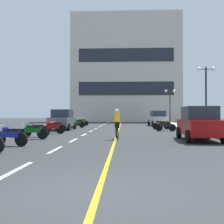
# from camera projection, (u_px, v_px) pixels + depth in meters

# --- Properties ---
(ground_plane) EXTENTS (140.00, 140.00, 0.00)m
(ground_plane) POSITION_uv_depth(u_px,v_px,m) (116.00, 129.00, 25.94)
(ground_plane) COLOR #2D3033
(curb_left) EXTENTS (2.40, 72.00, 0.12)m
(curb_left) POSITION_uv_depth(u_px,v_px,m) (48.00, 127.00, 29.24)
(curb_left) COLOR #B7B2A8
(curb_left) RESTS_ON ground
(curb_right) EXTENTS (2.40, 72.00, 0.12)m
(curb_right) POSITION_uv_depth(u_px,v_px,m) (187.00, 127.00, 28.63)
(curb_right) COLOR #B7B2A8
(curb_right) RESTS_ON ground
(lane_dash_0) EXTENTS (0.14, 2.20, 0.01)m
(lane_dash_0) POSITION_uv_depth(u_px,v_px,m) (16.00, 170.00, 7.04)
(lane_dash_0) COLOR silver
(lane_dash_0) RESTS_ON ground
(lane_dash_1) EXTENTS (0.14, 2.20, 0.01)m
(lane_dash_1) POSITION_uv_depth(u_px,v_px,m) (55.00, 150.00, 11.04)
(lane_dash_1) COLOR silver
(lane_dash_1) RESTS_ON ground
(lane_dash_2) EXTENTS (0.14, 2.20, 0.01)m
(lane_dash_2) POSITION_uv_depth(u_px,v_px,m) (74.00, 140.00, 15.03)
(lane_dash_2) COLOR silver
(lane_dash_2) RESTS_ON ground
(lane_dash_3) EXTENTS (0.14, 2.20, 0.01)m
(lane_dash_3) POSITION_uv_depth(u_px,v_px,m) (84.00, 135.00, 19.03)
(lane_dash_3) COLOR silver
(lane_dash_3) RESTS_ON ground
(lane_dash_4) EXTENTS (0.14, 2.20, 0.01)m
(lane_dash_4) POSITION_uv_depth(u_px,v_px,m) (91.00, 131.00, 23.03)
(lane_dash_4) COLOR silver
(lane_dash_4) RESTS_ON ground
(lane_dash_5) EXTENTS (0.14, 2.20, 0.01)m
(lane_dash_5) POSITION_uv_depth(u_px,v_px,m) (96.00, 129.00, 27.02)
(lane_dash_5) COLOR silver
(lane_dash_5) RESTS_ON ground
(lane_dash_6) EXTENTS (0.14, 2.20, 0.01)m
(lane_dash_6) POSITION_uv_depth(u_px,v_px,m) (99.00, 127.00, 31.02)
(lane_dash_6) COLOR silver
(lane_dash_6) RESTS_ON ground
(lane_dash_7) EXTENTS (0.14, 2.20, 0.01)m
(lane_dash_7) POSITION_uv_depth(u_px,v_px,m) (102.00, 125.00, 35.01)
(lane_dash_7) COLOR silver
(lane_dash_7) RESTS_ON ground
(lane_dash_8) EXTENTS (0.14, 2.20, 0.01)m
(lane_dash_8) POSITION_uv_depth(u_px,v_px,m) (104.00, 124.00, 39.01)
(lane_dash_8) COLOR silver
(lane_dash_8) RESTS_ON ground
(lane_dash_9) EXTENTS (0.14, 2.20, 0.01)m
(lane_dash_9) POSITION_uv_depth(u_px,v_px,m) (106.00, 123.00, 43.01)
(lane_dash_9) COLOR silver
(lane_dash_9) RESTS_ON ground
(lane_dash_10) EXTENTS (0.14, 2.20, 0.01)m
(lane_dash_10) POSITION_uv_depth(u_px,v_px,m) (108.00, 122.00, 47.00)
(lane_dash_10) COLOR silver
(lane_dash_10) RESTS_ON ground
(lane_dash_11) EXTENTS (0.14, 2.20, 0.01)m
(lane_dash_11) POSITION_uv_depth(u_px,v_px,m) (109.00, 122.00, 51.00)
(lane_dash_11) COLOR silver
(lane_dash_11) RESTS_ON ground
(centre_line_yellow) EXTENTS (0.12, 66.00, 0.01)m
(centre_line_yellow) POSITION_uv_depth(u_px,v_px,m) (119.00, 128.00, 28.92)
(centre_line_yellow) COLOR gold
(centre_line_yellow) RESTS_ON ground
(office_building) EXTENTS (20.24, 6.50, 20.05)m
(office_building) POSITION_uv_depth(u_px,v_px,m) (126.00, 69.00, 53.13)
(office_building) COLOR beige
(office_building) RESTS_ON ground
(street_lamp_mid) EXTENTS (1.46, 0.36, 5.03)m
(street_lamp_mid) POSITION_uv_depth(u_px,v_px,m) (206.00, 84.00, 21.99)
(street_lamp_mid) COLOR black
(street_lamp_mid) RESTS_ON curb_right
(street_lamp_far) EXTENTS (1.46, 0.36, 4.65)m
(street_lamp_far) POSITION_uv_depth(u_px,v_px,m) (170.00, 98.00, 38.21)
(street_lamp_far) COLOR black
(street_lamp_far) RESTS_ON curb_right
(parked_car_near) EXTENTS (2.03, 4.25, 1.82)m
(parked_car_near) POSITION_uv_depth(u_px,v_px,m) (199.00, 123.00, 14.91)
(parked_car_near) COLOR black
(parked_car_near) RESTS_ON ground
(parked_car_mid) EXTENTS (1.96, 4.22, 1.82)m
(parked_car_mid) POSITION_uv_depth(u_px,v_px,m) (62.00, 120.00, 24.97)
(parked_car_mid) COLOR black
(parked_car_mid) RESTS_ON ground
(parked_car_far) EXTENTS (2.15, 4.31, 1.82)m
(parked_car_far) POSITION_uv_depth(u_px,v_px,m) (158.00, 118.00, 33.75)
(parked_car_far) COLOR black
(parked_car_far) RESTS_ON ground
(motorcycle_2) EXTENTS (1.68, 0.64, 0.92)m
(motorcycle_2) POSITION_uv_depth(u_px,v_px,m) (10.00, 135.00, 12.35)
(motorcycle_2) COLOR black
(motorcycle_2) RESTS_ON ground
(motorcycle_3) EXTENTS (1.70, 0.60, 0.92)m
(motorcycle_3) POSITION_uv_depth(u_px,v_px,m) (32.00, 131.00, 15.59)
(motorcycle_3) COLOR black
(motorcycle_3) RESTS_ON ground
(motorcycle_4) EXTENTS (1.70, 0.60, 0.92)m
(motorcycle_4) POSITION_uv_depth(u_px,v_px,m) (35.00, 129.00, 17.00)
(motorcycle_4) COLOR black
(motorcycle_4) RESTS_ON ground
(motorcycle_5) EXTENTS (1.69, 0.62, 0.92)m
(motorcycle_5) POSITION_uv_depth(u_px,v_px,m) (52.00, 127.00, 19.81)
(motorcycle_5) COLOR black
(motorcycle_5) RESTS_ON ground
(motorcycle_6) EXTENTS (1.66, 0.75, 0.92)m
(motorcycle_6) POSITION_uv_depth(u_px,v_px,m) (55.00, 126.00, 21.34)
(motorcycle_6) COLOR black
(motorcycle_6) RESTS_ON ground
(motorcycle_7) EXTENTS (1.64, 0.78, 0.92)m
(motorcycle_7) POSITION_uv_depth(u_px,v_px,m) (166.00, 125.00, 22.95)
(motorcycle_7) COLOR black
(motorcycle_7) RESTS_ON ground
(motorcycle_8) EXTENTS (1.69, 0.62, 0.92)m
(motorcycle_8) POSITION_uv_depth(u_px,v_px,m) (161.00, 124.00, 25.77)
(motorcycle_8) COLOR black
(motorcycle_8) RESTS_ON ground
(motorcycle_9) EXTENTS (1.69, 0.62, 0.92)m
(motorcycle_9) POSITION_uv_depth(u_px,v_px,m) (77.00, 123.00, 28.97)
(motorcycle_9) COLOR black
(motorcycle_9) RESTS_ON ground
(motorcycle_10) EXTENTS (1.70, 0.60, 0.92)m
(motorcycle_10) POSITION_uv_depth(u_px,v_px,m) (78.00, 123.00, 30.94)
(motorcycle_10) COLOR black
(motorcycle_10) RESTS_ON ground
(motorcycle_11) EXTENTS (1.69, 0.60, 0.92)m
(motorcycle_11) POSITION_uv_depth(u_px,v_px,m) (82.00, 122.00, 34.15)
(motorcycle_11) COLOR black
(motorcycle_11) RESTS_ON ground
(cyclist_rider) EXTENTS (0.43, 1.77, 1.71)m
(cyclist_rider) POSITION_uv_depth(u_px,v_px,m) (117.00, 123.00, 15.55)
(cyclist_rider) COLOR black
(cyclist_rider) RESTS_ON ground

